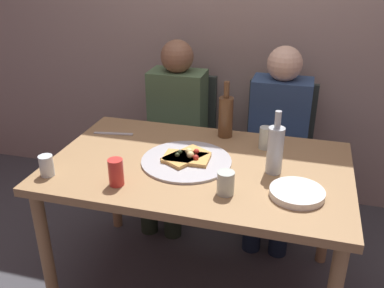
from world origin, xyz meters
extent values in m
plane|color=#424247|center=(0.00, 0.00, 0.00)|extent=(8.00, 8.00, 0.00)
cube|color=gray|center=(0.00, 1.13, 1.30)|extent=(6.00, 0.10, 2.60)
cube|color=#99754C|center=(0.00, 0.00, 0.73)|extent=(1.43, 0.88, 0.04)
cylinder|color=#99754C|center=(-0.65, -0.38, 0.35)|extent=(0.06, 0.06, 0.71)
cylinder|color=#99754C|center=(-0.65, 0.38, 0.35)|extent=(0.06, 0.06, 0.71)
cylinder|color=#99754C|center=(0.65, 0.38, 0.35)|extent=(0.06, 0.06, 0.71)
cylinder|color=#ADADB2|center=(-0.06, 0.00, 0.76)|extent=(0.44, 0.44, 0.01)
cube|color=tan|center=(-0.06, 0.00, 0.77)|extent=(0.22, 0.14, 0.02)
sphere|color=#EAD184|center=(-0.04, 0.00, 0.79)|extent=(0.04, 0.04, 0.04)
sphere|color=#2D381E|center=(-0.10, 0.02, 0.79)|extent=(0.02, 0.02, 0.02)
sphere|color=#B22D23|center=(-0.01, -0.02, 0.79)|extent=(0.03, 0.03, 0.03)
cube|color=tan|center=(-0.07, 0.01, 0.77)|extent=(0.22, 0.26, 0.02)
sphere|color=#EAD184|center=(-0.06, 0.03, 0.79)|extent=(0.04, 0.04, 0.04)
sphere|color=#2D381E|center=(-0.10, -0.01, 0.79)|extent=(0.02, 0.02, 0.02)
sphere|color=#B22D23|center=(-0.02, 0.05, 0.79)|extent=(0.03, 0.03, 0.03)
cylinder|color=#B2BCC1|center=(0.35, 0.01, 0.86)|extent=(0.07, 0.07, 0.22)
cylinder|color=#B2BCC1|center=(0.35, 0.01, 1.01)|extent=(0.03, 0.03, 0.08)
cylinder|color=brown|center=(0.06, 0.35, 0.86)|extent=(0.08, 0.08, 0.22)
cylinder|color=brown|center=(0.06, 0.35, 1.01)|extent=(0.03, 0.03, 0.09)
cylinder|color=#B7C6BC|center=(0.18, -0.23, 0.80)|extent=(0.07, 0.07, 0.10)
cylinder|color=silver|center=(-0.63, -0.29, 0.80)|extent=(0.06, 0.06, 0.10)
cylinder|color=#B7C6BC|center=(0.28, 0.26, 0.81)|extent=(0.06, 0.06, 0.12)
cylinder|color=red|center=(-0.30, -0.29, 0.81)|extent=(0.07, 0.07, 0.12)
cylinder|color=white|center=(0.47, -0.17, 0.76)|extent=(0.23, 0.23, 0.03)
cube|color=#B7B7BC|center=(-0.55, 0.21, 0.75)|extent=(0.22, 0.06, 0.01)
cube|color=#2D3833|center=(-0.35, 0.76, 0.45)|extent=(0.44, 0.44, 0.05)
cube|color=#2D3833|center=(-0.35, 0.96, 0.68)|extent=(0.44, 0.04, 0.45)
cylinder|color=#2D3833|center=(-0.16, 0.57, 0.21)|extent=(0.04, 0.04, 0.42)
cylinder|color=#2D3833|center=(-0.54, 0.57, 0.21)|extent=(0.04, 0.04, 0.42)
cylinder|color=#2D3833|center=(-0.16, 0.95, 0.21)|extent=(0.04, 0.04, 0.42)
cylinder|color=#2D3833|center=(-0.54, 0.95, 0.21)|extent=(0.04, 0.04, 0.42)
cube|color=#2D3833|center=(0.32, 0.76, 0.45)|extent=(0.44, 0.44, 0.05)
cube|color=#2D3833|center=(0.32, 0.96, 0.68)|extent=(0.44, 0.04, 0.45)
cylinder|color=#2D3833|center=(0.51, 0.57, 0.21)|extent=(0.04, 0.04, 0.42)
cylinder|color=#2D3833|center=(0.13, 0.57, 0.21)|extent=(0.04, 0.04, 0.42)
cylinder|color=#2D3833|center=(0.51, 0.95, 0.21)|extent=(0.04, 0.04, 0.42)
cylinder|color=#2D3833|center=(0.13, 0.95, 0.21)|extent=(0.04, 0.04, 0.42)
cube|color=#4C6B47|center=(-0.35, 0.78, 0.71)|extent=(0.36, 0.22, 0.52)
sphere|color=brown|center=(-0.35, 0.78, 1.06)|extent=(0.21, 0.21, 0.21)
cylinder|color=black|center=(-0.27, 0.58, 0.45)|extent=(0.12, 0.40, 0.12)
cylinder|color=black|center=(-0.43, 0.58, 0.45)|extent=(0.12, 0.40, 0.12)
cylinder|color=black|center=(-0.27, 0.38, 0.23)|extent=(0.11, 0.11, 0.45)
cylinder|color=black|center=(-0.43, 0.38, 0.23)|extent=(0.11, 0.11, 0.45)
cube|color=navy|center=(0.32, 0.78, 0.71)|extent=(0.36, 0.22, 0.52)
sphere|color=beige|center=(0.32, 0.78, 1.06)|extent=(0.21, 0.21, 0.21)
cylinder|color=black|center=(0.40, 0.58, 0.45)|extent=(0.12, 0.40, 0.12)
cylinder|color=black|center=(0.24, 0.58, 0.45)|extent=(0.12, 0.40, 0.12)
cylinder|color=black|center=(0.40, 0.38, 0.23)|extent=(0.11, 0.11, 0.45)
cylinder|color=black|center=(0.24, 0.38, 0.23)|extent=(0.11, 0.11, 0.45)
camera|label=1|loc=(0.45, -1.74, 1.70)|focal=39.67mm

